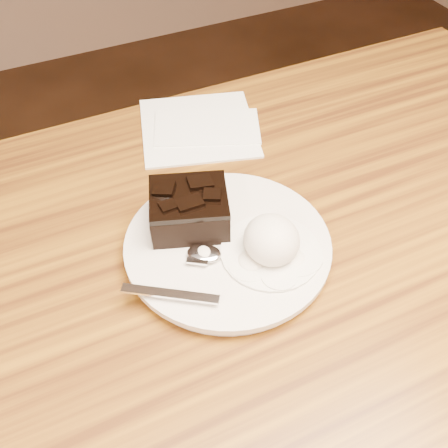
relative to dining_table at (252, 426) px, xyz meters
name	(u,v)px	position (x,y,z in m)	size (l,w,h in m)	color
dining_table	(252,426)	(0.00, 0.00, 0.00)	(1.20, 0.80, 0.75)	#43240D
plate	(228,247)	(-0.01, 0.06, 0.38)	(0.24, 0.24, 0.02)	silver
brownie	(189,211)	(-0.04, 0.11, 0.42)	(0.09, 0.08, 0.04)	black
ice_cream_scoop	(272,240)	(0.02, 0.03, 0.42)	(0.06, 0.07, 0.05)	white
melt_puddle	(270,252)	(0.02, 0.03, 0.40)	(0.11, 0.11, 0.00)	white
spoon	(204,255)	(-0.05, 0.05, 0.40)	(0.03, 0.16, 0.01)	silver
napkin	(198,127)	(0.05, 0.30, 0.38)	(0.17, 0.17, 0.01)	white
crumb_a	(260,229)	(0.03, 0.06, 0.40)	(0.01, 0.01, 0.00)	black
crumb_b	(212,232)	(-0.03, 0.09, 0.40)	(0.01, 0.01, 0.00)	black
crumb_c	(255,248)	(0.01, 0.04, 0.40)	(0.01, 0.00, 0.00)	black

